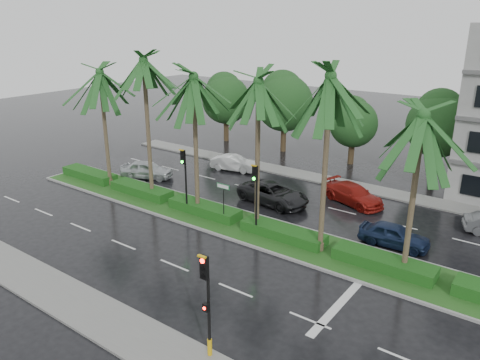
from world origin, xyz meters
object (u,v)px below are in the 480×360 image
Objects in this scene: street_sign at (223,194)px; car_red at (353,194)px; signal_median_left at (184,172)px; car_white at (234,163)px; car_darkgrey at (273,193)px; car_silver at (147,170)px; signal_near at (207,302)px; car_blue at (394,235)px.

car_red is at bearing 58.78° from street_sign.
signal_median_left is 11.85m from car_red.
car_white is 7.96m from car_darkgrey.
car_silver reaches higher than car_white.
street_sign is at bearing 168.74° from car_red.
signal_near is 13.75m from car_blue.
car_white is (4.50, 5.75, -0.07)m from car_silver.
signal_near reaches higher than car_red.
car_silver is 1.07× the size of car_blue.
signal_median_left is 8.83m from car_silver.
street_sign is 0.56× the size of car_red.
car_red is (8.00, 8.43, -2.32)m from signal_median_left.
car_blue is at bearing -91.80° from car_darkgrey.
car_white is 0.75× the size of car_darkgrey.
signal_median_left is 13.24m from car_blue.
street_sign reaches higher than car_silver.
signal_median_left is 1.04× the size of car_silver.
street_sign is 11.34m from car_silver.
car_red is at bearing 96.30° from signal_near.
car_darkgrey reaches higher than car_white.
car_darkgrey is at bearing 113.68° from signal_near.
street_sign is 0.66× the size of car_white.
street_sign is 10.24m from car_blue.
signal_median_left reaches higher than car_white.
signal_median_left is (-10.00, 9.69, 0.49)m from signal_near.
car_silver is 1.07× the size of car_white.
car_red is (-2.00, 18.12, -1.83)m from signal_near.
signal_near is 22.27m from car_silver.
street_sign is 11.26m from car_white.
signal_median_left reaches higher than car_darkgrey.
signal_median_left reaches higher than car_blue.
signal_near is at bearing -44.09° from signal_median_left.
car_darkgrey reaches higher than car_red.
signal_median_left is 10.27m from car_white.
car_silver is 16.36m from car_red.
car_silver is at bearing 154.05° from signal_median_left.
signal_near is at bearing -149.07° from car_darkgrey.
street_sign is at bearing 3.47° from signal_median_left.
car_white is at bearing -61.74° from car_silver.
car_blue is (15.67, -5.78, 0.02)m from car_white.
car_white is at bearing 66.24° from car_blue.
signal_median_left is 3.13m from street_sign.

